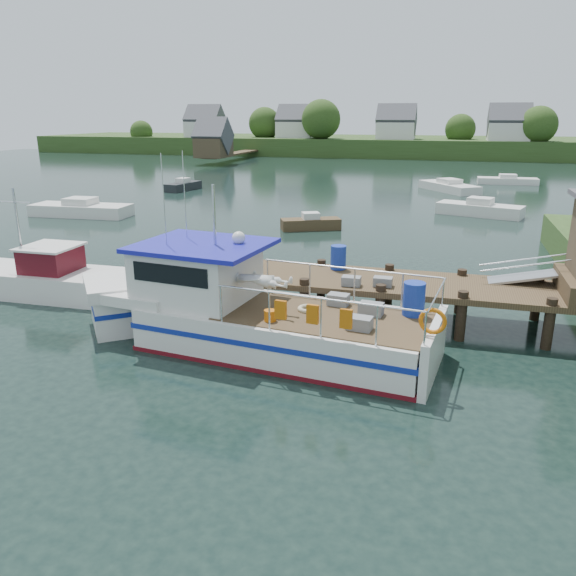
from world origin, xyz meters
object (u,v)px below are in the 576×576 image
(moored_far, at_px, (507,180))
(moored_a, at_px, (81,209))
(work_boat, at_px, (35,277))
(moored_e, at_px, (183,186))
(moored_b, at_px, (480,209))
(moored_rowboat, at_px, (311,223))
(dock, at_px, (532,265))
(moored_d, at_px, (449,187))
(lobster_boat, at_px, (241,312))

(moored_far, relative_size, moored_a, 0.83)
(work_boat, bearing_deg, moored_e, 104.51)
(work_boat, relative_size, moored_e, 1.84)
(moored_b, distance_m, moored_e, 26.76)
(moored_rowboat, distance_m, moored_e, 21.60)
(dock, relative_size, moored_d, 2.46)
(lobster_boat, distance_m, moored_far, 47.56)
(moored_far, relative_size, moored_d, 0.86)
(dock, height_order, work_boat, dock)
(work_boat, bearing_deg, moored_rowboat, 63.58)
(moored_a, height_order, moored_e, moored_a)
(moored_b, height_order, moored_d, moored_b)
(dock, xyz_separation_m, moored_b, (-0.47, 22.54, -1.78))
(moored_rowboat, bearing_deg, moored_b, 42.52)
(dock, height_order, moored_e, dock)
(moored_e, bearing_deg, dock, -48.37)
(moored_b, bearing_deg, moored_a, 178.42)
(moored_far, bearing_deg, dock, -110.69)
(work_boat, height_order, moored_b, work_boat)
(lobster_boat, height_order, moored_b, lobster_boat)
(dock, xyz_separation_m, moored_d, (-2.61, 35.40, -1.82))
(moored_a, bearing_deg, moored_rowboat, 15.29)
(moored_e, bearing_deg, moored_rowboat, -43.53)
(moored_e, bearing_deg, moored_d, 13.98)
(lobster_boat, xyz_separation_m, moored_rowboat, (-2.18, 18.03, -0.65))
(dock, relative_size, moored_e, 3.91)
(moored_rowboat, bearing_deg, work_boat, -111.08)
(lobster_boat, bearing_deg, moored_far, 82.76)
(moored_rowboat, relative_size, moored_d, 0.56)
(lobster_boat, height_order, moored_far, lobster_boat)
(moored_e, bearing_deg, moored_a, -92.96)
(moored_a, xyz_separation_m, moored_b, (26.56, 7.64, -0.00))
(work_boat, distance_m, moored_d, 39.39)
(moored_rowboat, xyz_separation_m, moored_d, (8.00, 20.82, 0.03))
(moored_a, relative_size, moored_b, 1.16)
(moored_a, relative_size, moored_e, 1.64)
(moored_a, bearing_deg, moored_b, 32.44)
(dock, height_order, moored_rowboat, dock)
(dock, xyz_separation_m, work_boat, (-17.99, -0.86, -1.59))
(dock, distance_m, work_boat, 18.08)
(moored_d, distance_m, moored_e, 24.47)
(dock, relative_size, work_boat, 2.12)
(moored_a, bearing_deg, dock, -12.48)
(work_boat, xyz_separation_m, moored_b, (17.52, 23.40, -0.19))
(moored_far, xyz_separation_m, moored_b, (-3.50, -20.16, 0.10))
(lobster_boat, bearing_deg, work_boat, 171.56)
(moored_far, height_order, moored_a, moored_a)
(dock, relative_size, moored_a, 2.38)
(dock, bearing_deg, work_boat, -177.27)
(moored_b, bearing_deg, work_boat, -144.46)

